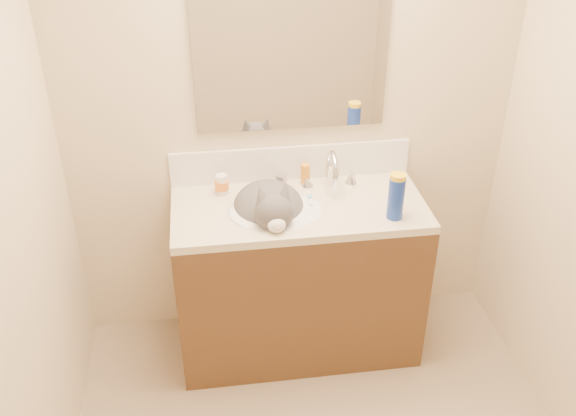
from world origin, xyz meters
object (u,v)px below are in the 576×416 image
object	(u,v)px
faucet	(331,173)
cat	(270,210)
vanity_cabinet	(298,281)
pill_bottle	(222,184)
amber_bottle	(305,174)
spray_can	(396,198)
silver_jar	(281,181)
basin	(275,223)

from	to	relation	value
faucet	cat	bearing A→B (deg)	-156.41
vanity_cabinet	pill_bottle	size ratio (longest dim) A/B	11.97
amber_bottle	spray_can	size ratio (longest dim) A/B	0.55
vanity_cabinet	pill_bottle	world-z (taller)	pill_bottle
cat	amber_bottle	size ratio (longest dim) A/B	4.39
faucet	silver_jar	world-z (taller)	faucet
faucet	spray_can	xyz separation A→B (m)	(0.23, -0.30, 0.01)
faucet	basin	bearing A→B (deg)	-150.88
vanity_cabinet	faucet	bearing A→B (deg)	37.29
pill_bottle	spray_can	world-z (taller)	spray_can
basin	spray_can	size ratio (longest dim) A/B	2.24
silver_jar	amber_bottle	size ratio (longest dim) A/B	0.61
basin	vanity_cabinet	bearing A→B (deg)	14.04
pill_bottle	silver_jar	size ratio (longest dim) A/B	1.49
vanity_cabinet	basin	size ratio (longest dim) A/B	2.67
basin	faucet	world-z (taller)	faucet
cat	pill_bottle	distance (m)	0.28
vanity_cabinet	spray_can	xyz separation A→B (m)	(0.41, -0.17, 0.55)
vanity_cabinet	amber_bottle	xyz separation A→B (m)	(0.06, 0.20, 0.51)
basin	amber_bottle	bearing A→B (deg)	51.31
basin	pill_bottle	size ratio (longest dim) A/B	4.49
silver_jar	vanity_cabinet	bearing A→B (deg)	-72.46
vanity_cabinet	pill_bottle	bearing A→B (deg)	155.21
vanity_cabinet	pill_bottle	distance (m)	0.63
pill_bottle	amber_bottle	distance (m)	0.42
basin	faucet	size ratio (longest dim) A/B	1.61
basin	cat	bearing A→B (deg)	123.03
cat	amber_bottle	distance (m)	0.29
cat	spray_can	distance (m)	0.59
silver_jar	amber_bottle	distance (m)	0.12
basin	silver_jar	world-z (taller)	silver_jar
amber_bottle	basin	bearing A→B (deg)	-128.69
vanity_cabinet	spray_can	distance (m)	0.71
cat	spray_can	bearing A→B (deg)	-18.39
faucet	pill_bottle	xyz separation A→B (m)	(-0.53, 0.03, -0.04)
vanity_cabinet	cat	world-z (taller)	cat
basin	cat	world-z (taller)	cat
pill_bottle	silver_jar	distance (m)	0.30
vanity_cabinet	silver_jar	bearing A→B (deg)	107.54
vanity_cabinet	silver_jar	world-z (taller)	silver_jar
cat	amber_bottle	bearing A→B (deg)	42.89
amber_bottle	spray_can	distance (m)	0.51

